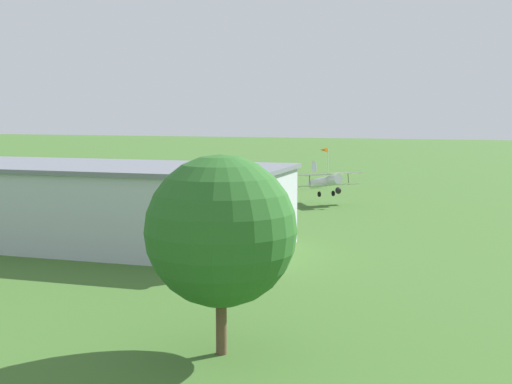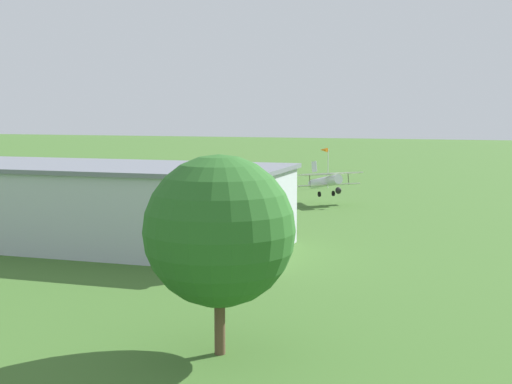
# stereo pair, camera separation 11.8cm
# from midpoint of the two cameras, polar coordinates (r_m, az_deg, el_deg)

# --- Properties ---
(ground_plane) EXTENTS (400.00, 400.00, 0.00)m
(ground_plane) POSITION_cam_midpoint_polar(r_m,az_deg,el_deg) (93.14, 0.52, -0.41)
(ground_plane) COLOR #3D6628
(hangar) EXTENTS (34.59, 13.54, 6.77)m
(hangar) POSITION_cam_midpoint_polar(r_m,az_deg,el_deg) (61.91, -13.52, -0.94)
(hangar) COLOR #B7BCC6
(hangar) RESTS_ON ground_plane
(biplane) EXTENTS (7.60, 7.60, 4.09)m
(biplane) POSITION_cam_midpoint_polar(r_m,az_deg,el_deg) (85.67, 5.64, 0.85)
(biplane) COLOR silver
(person_beside_truck) EXTENTS (0.53, 0.53, 1.76)m
(person_beside_truck) POSITION_cam_midpoint_polar(r_m,az_deg,el_deg) (80.52, -16.69, -1.15)
(person_beside_truck) COLOR navy
(person_beside_truck) RESTS_ON ground_plane
(person_near_hangar_door) EXTENTS (0.54, 0.54, 1.60)m
(person_near_hangar_door) POSITION_cam_midpoint_polar(r_m,az_deg,el_deg) (65.37, 3.11, -2.68)
(person_near_hangar_door) COLOR #72338C
(person_near_hangar_door) RESTS_ON ground_plane
(tree_near_perimeter_road) EXTENTS (6.97, 6.97, 9.27)m
(tree_near_perimeter_road) POSITION_cam_midpoint_polar(r_m,az_deg,el_deg) (32.59, -2.84, -3.11)
(tree_near_perimeter_road) COLOR brown
(tree_near_perimeter_road) RESTS_ON ground_plane
(windsock) EXTENTS (1.47, 1.14, 5.84)m
(windsock) POSITION_cam_midpoint_polar(r_m,az_deg,el_deg) (104.54, 5.49, 3.14)
(windsock) COLOR silver
(windsock) RESTS_ON ground_plane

